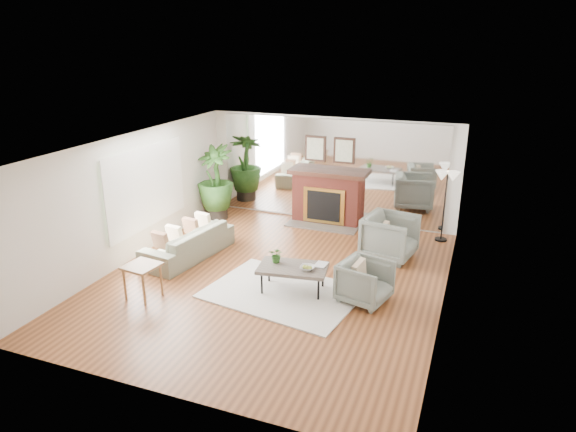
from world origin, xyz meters
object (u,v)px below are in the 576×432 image
at_px(potted_ficus, 215,180).
at_px(floor_lamp, 447,182).
at_px(armchair_back, 390,237).
at_px(side_table, 142,270).
at_px(sofa, 188,243).
at_px(coffee_table, 293,269).
at_px(fireplace, 326,196).
at_px(armchair_front, 365,282).

bearing_deg(potted_ficus, floor_lamp, 5.02).
height_order(armchair_back, floor_lamp, floor_lamp).
distance_m(armchair_back, side_table, 4.82).
bearing_deg(sofa, armchair_back, 119.03).
relative_size(sofa, armchair_back, 2.13).
bearing_deg(coffee_table, armchair_back, 57.97).
distance_m(sofa, potted_ficus, 2.46).
bearing_deg(sofa, fireplace, 154.27).
height_order(side_table, floor_lamp, floor_lamp).
height_order(coffee_table, potted_ficus, potted_ficus).
height_order(sofa, potted_ficus, potted_ficus).
bearing_deg(sofa, coffee_table, 83.77).
distance_m(armchair_front, side_table, 3.76).
xyz_separation_m(sofa, side_table, (0.20, -1.78, 0.20)).
height_order(fireplace, potted_ficus, fireplace).
distance_m(fireplace, sofa, 3.57).
relative_size(armchair_front, floor_lamp, 0.51).
bearing_deg(sofa, armchair_front, 90.01).
relative_size(fireplace, side_table, 3.38).
xyz_separation_m(side_table, floor_lamp, (4.50, 4.54, 0.82)).
bearing_deg(side_table, sofa, 96.48).
bearing_deg(armchair_front, floor_lamp, -1.50).
bearing_deg(armchair_back, side_table, 141.65).
xyz_separation_m(armchair_back, armchair_front, (-0.05, -1.98, -0.09)).
xyz_separation_m(armchair_back, side_table, (-3.60, -3.20, 0.06)).
relative_size(coffee_table, floor_lamp, 0.82).
height_order(coffee_table, side_table, side_table).
height_order(coffee_table, sofa, sofa).
relative_size(coffee_table, armchair_back, 1.30).
height_order(coffee_table, armchair_front, armchair_front).
bearing_deg(fireplace, floor_lamp, -3.92).
distance_m(armchair_back, potted_ficus, 4.52).
xyz_separation_m(fireplace, armchair_front, (1.75, -3.50, -0.30)).
xyz_separation_m(fireplace, floor_lamp, (2.70, -0.18, 0.67)).
distance_m(fireplace, floor_lamp, 2.79).
relative_size(sofa, armchair_front, 2.64).
bearing_deg(potted_ficus, side_table, -78.88).
relative_size(fireplace, potted_ficus, 1.13).
xyz_separation_m(side_table, potted_ficus, (-0.80, 4.07, 0.46)).
height_order(armchair_front, side_table, armchair_front).
xyz_separation_m(armchair_front, potted_ficus, (-4.35, 2.85, 0.61)).
height_order(fireplace, armchair_back, fireplace).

